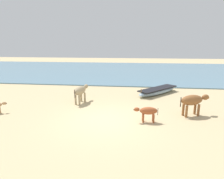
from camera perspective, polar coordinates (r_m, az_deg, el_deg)
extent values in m
plane|color=tan|center=(8.91, -1.66, -9.12)|extent=(80.00, 80.00, 0.00)
cube|color=slate|center=(25.40, 4.05, 5.85)|extent=(60.00, 20.00, 0.08)
ellipsoid|color=#8CA5B7|center=(13.70, 13.74, -0.44)|extent=(3.29, 3.43, 0.43)
cube|color=black|center=(13.65, 13.78, 0.29)|extent=(2.96, 3.08, 0.07)
cube|color=olive|center=(13.44, 13.02, -0.16)|extent=(0.62, 0.59, 0.04)
cylinder|color=olive|center=(12.26, 8.82, -0.33)|extent=(0.06, 0.06, 0.20)
ellipsoid|color=tan|center=(11.25, -9.68, -0.27)|extent=(0.70, 1.22, 0.50)
ellipsoid|color=tan|center=(11.87, -7.90, 0.94)|extent=(0.31, 0.42, 0.27)
sphere|color=#2D2119|center=(12.02, -7.53, 0.96)|extent=(0.12, 0.12, 0.10)
cylinder|color=tan|center=(11.71, -9.32, -2.22)|extent=(0.11, 0.11, 0.57)
cylinder|color=tan|center=(11.59, -8.24, -2.34)|extent=(0.11, 0.11, 0.57)
cylinder|color=tan|center=(11.16, -10.97, -3.09)|extent=(0.11, 0.11, 0.57)
cylinder|color=tan|center=(11.04, -9.86, -3.23)|extent=(0.11, 0.11, 0.57)
cylinder|color=#2D2119|center=(10.76, -11.24, -1.26)|extent=(0.04, 0.04, 0.47)
ellipsoid|color=#9E4C28|center=(8.61, 11.00, -6.34)|extent=(0.81, 0.38, 0.34)
ellipsoid|color=#9E4C28|center=(8.52, 7.52, -6.00)|extent=(0.27, 0.18, 0.19)
sphere|color=#2D2119|center=(8.52, 6.75, -6.14)|extent=(0.08, 0.08, 0.07)
cylinder|color=#9E4C28|center=(8.62, 9.46, -8.70)|extent=(0.08, 0.08, 0.39)
cylinder|color=#9E4C28|center=(8.78, 9.32, -8.27)|extent=(0.08, 0.08, 0.39)
cylinder|color=#9E4C28|center=(8.69, 12.50, -8.65)|extent=(0.08, 0.08, 0.39)
cylinder|color=#9E4C28|center=(8.85, 12.30, -8.23)|extent=(0.08, 0.08, 0.39)
cylinder|color=#2D2119|center=(8.70, 13.72, -6.53)|extent=(0.03, 0.03, 0.32)
ellipsoid|color=tan|center=(11.10, -29.85, -3.66)|extent=(0.25, 0.21, 0.15)
sphere|color=#2D2119|center=(11.09, -29.36, -3.72)|extent=(0.08, 0.08, 0.06)
cylinder|color=tan|center=(11.31, -30.80, -5.25)|extent=(0.06, 0.06, 0.32)
ellipsoid|color=brown|center=(9.91, 23.03, -2.96)|extent=(1.26, 0.88, 0.51)
ellipsoid|color=brown|center=(10.38, 26.44, -2.10)|extent=(0.44, 0.36, 0.28)
sphere|color=#2D2119|center=(10.50, 27.12, -2.19)|extent=(0.14, 0.14, 0.11)
cylinder|color=brown|center=(10.36, 23.82, -5.31)|extent=(0.12, 0.12, 0.59)
cylinder|color=brown|center=(10.17, 24.72, -5.73)|extent=(0.12, 0.12, 0.59)
cylinder|color=brown|center=(9.95, 20.76, -5.77)|extent=(0.12, 0.12, 0.59)
cylinder|color=brown|center=(9.76, 21.64, -6.23)|extent=(0.12, 0.12, 0.59)
cylinder|color=#2D2119|center=(9.56, 20.09, -3.62)|extent=(0.04, 0.04, 0.48)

